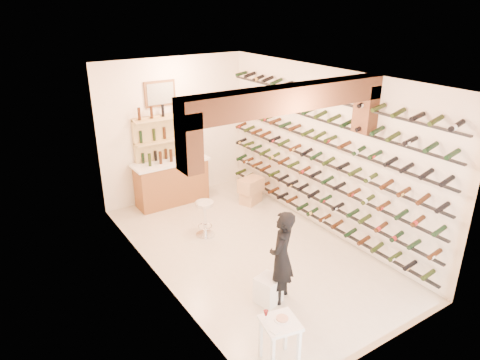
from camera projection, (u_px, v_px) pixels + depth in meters
The scene contains 11 objects.
ground at pixel (249, 249), 8.17m from camera, with size 6.00×6.00×0.00m, color beige.
room_shell at pixel (259, 137), 7.11m from camera, with size 3.52×6.02×3.21m.
wine_rack at pixel (316, 156), 8.35m from camera, with size 0.32×5.70×2.56m.
back_counter at pixel (172, 181), 9.86m from camera, with size 1.70×0.62×1.29m.
back_shelving at pixel (166, 151), 9.80m from camera, with size 1.40×0.31×2.73m.
tasting_table at pixel (280, 329), 5.44m from camera, with size 0.53×0.53×0.78m.
white_stool at pixel (268, 290), 6.70m from camera, with size 0.34×0.34×0.43m, color white.
person at pixel (281, 258), 6.54m from camera, with size 0.55×0.36×1.51m, color black.
chrome_barstool at pixel (205, 216), 8.50m from camera, with size 0.38×0.38×0.73m.
crate_lower at pixel (251, 197), 9.99m from camera, with size 0.47×0.33×0.28m, color tan.
crate_upper at pixel (251, 185), 9.88m from camera, with size 0.54×0.37×0.31m, color tan.
Camera 1 is at (-4.00, -5.81, 4.33)m, focal length 32.79 mm.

